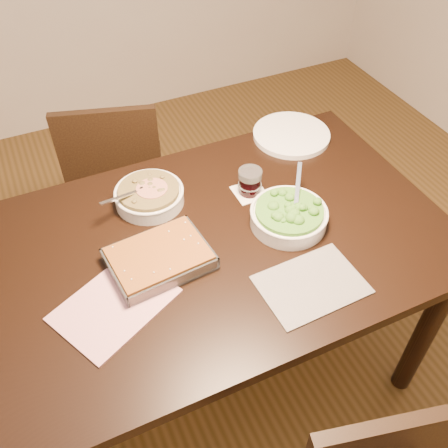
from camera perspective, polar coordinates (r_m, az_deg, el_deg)
name	(u,v)px	position (r m, az deg, el deg)	size (l,w,h in m)	color
ground	(220,364)	(2.11, -0.50, -15.67)	(4.00, 4.00, 0.00)	#4A3315
table	(218,258)	(1.58, -0.65, -3.94)	(1.40, 0.90, 0.75)	black
magazine_a	(115,305)	(1.38, -12.39, -8.98)	(0.30, 0.22, 0.01)	#B03254
magazine_b	(311,285)	(1.41, 9.94, -6.84)	(0.28, 0.20, 0.01)	#222228
coaster	(249,192)	(1.66, 2.92, 3.67)	(0.10, 0.10, 0.00)	white
stew_bowl	(149,195)	(1.62, -8.54, 3.31)	(0.24, 0.22, 0.09)	white
broccoli_bowl	(289,215)	(1.54, 7.41, 0.98)	(0.24, 0.25, 0.09)	white
baking_dish	(159,258)	(1.43, -7.39, -3.93)	(0.30, 0.23, 0.05)	silver
wine_tumbler	(250,181)	(1.62, 2.98, 4.91)	(0.08, 0.08, 0.09)	black
dinner_plate	(291,135)	(1.91, 7.70, 10.08)	(0.29, 0.29, 0.02)	white
chair_far	(117,172)	(2.23, -12.15, 5.85)	(0.49, 0.49, 0.84)	black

